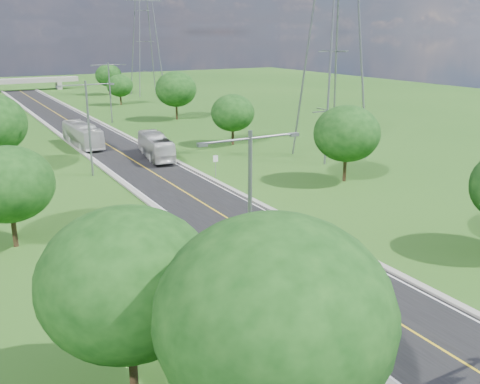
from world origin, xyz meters
name	(u,v)px	position (x,y,z in m)	size (l,w,h in m)	color
ground	(108,145)	(0.00, 60.00, 0.00)	(260.00, 260.00, 0.00)	#204B15
road	(96,138)	(0.00, 66.00, 0.03)	(8.00, 150.00, 0.06)	black
curb_left	(66,140)	(-4.25, 66.00, 0.11)	(0.50, 150.00, 0.22)	gray
curb_right	(124,135)	(4.25, 66.00, 0.11)	(0.50, 150.00, 0.22)	gray
speed_limit_sign	(216,162)	(5.20, 37.98, 1.60)	(0.55, 0.09, 2.40)	slate
overpass	(19,82)	(0.00, 140.00, 2.41)	(30.00, 3.00, 3.20)	gray
streetlight_near_left	(250,207)	(-6.00, 12.00, 5.94)	(5.90, 0.25, 10.00)	slate
streetlight_mid_left	(88,120)	(-6.00, 45.00, 5.94)	(5.90, 0.25, 10.00)	slate
streetlight_far_right	(110,87)	(6.00, 78.00, 5.94)	(5.90, 0.25, 10.00)	slate
power_tower_near	(334,39)	(22.00, 40.00, 14.01)	(9.00, 6.40, 28.00)	slate
power_tower_far	(145,35)	(26.00, 115.00, 14.01)	(9.00, 6.40, 28.00)	slate
tree_la	(127,282)	(-14.00, 8.00, 5.27)	(7.14, 7.14, 8.30)	black
tree_lb	(8,184)	(-16.00, 28.00, 4.64)	(6.30, 6.30, 7.33)	black
tree_lf	(274,316)	(-11.00, 2.00, 5.89)	(7.98, 7.98, 9.28)	black
tree_rb	(347,134)	(16.00, 30.00, 4.95)	(6.72, 6.72, 7.82)	black
tree_rc	(233,113)	(15.00, 52.00, 4.33)	(5.88, 5.88, 6.84)	black
tree_rd	(176,89)	(17.00, 76.00, 5.27)	(7.14, 7.14, 8.30)	black
tree_re	(120,86)	(14.50, 100.00, 4.02)	(5.46, 5.46, 6.35)	black
tree_rf	(109,75)	(18.00, 120.00, 4.64)	(6.30, 6.30, 7.33)	black
bus_outbound	(156,146)	(2.87, 49.29, 1.50)	(2.42, 10.36, 2.88)	beige
bus_inbound	(83,135)	(-3.07, 60.89, 1.59)	(2.56, 10.96, 3.05)	silver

